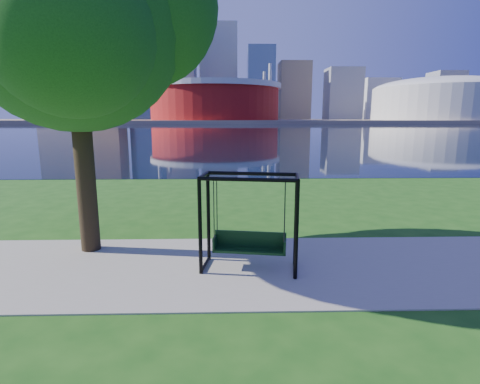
{
  "coord_description": "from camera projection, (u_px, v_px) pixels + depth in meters",
  "views": [
    {
      "loc": [
        -0.41,
        -8.44,
        3.32
      ],
      "look_at": [
        -0.19,
        0.0,
        1.65
      ],
      "focal_mm": 28.0,
      "sensor_mm": 36.0,
      "label": 1
    }
  ],
  "objects": [
    {
      "name": "park_tree",
      "position": [
        71.0,
        12.0,
        8.52
      ],
      "size": [
        6.59,
        5.95,
        8.18
      ],
      "color": "black",
      "rests_on": "ground"
    },
    {
      "name": "far_bank",
      "position": [
        231.0,
        121.0,
        308.77
      ],
      "size": [
        900.0,
        228.0,
        2.0
      ],
      "primitive_type": "cube",
      "color": "#937F60",
      "rests_on": "ground"
    },
    {
      "name": "arena",
      "position": [
        441.0,
        98.0,
        239.71
      ],
      "size": [
        84.0,
        84.0,
        26.56
      ],
      "color": "beige",
      "rests_on": "far_bank"
    },
    {
      "name": "ground",
      "position": [
        248.0,
        259.0,
        8.93
      ],
      "size": [
        900.0,
        900.0,
        0.0
      ],
      "primitive_type": "plane",
      "color": "#1E5114",
      "rests_on": "ground"
    },
    {
      "name": "swing",
      "position": [
        250.0,
        224.0,
        8.17
      ],
      "size": [
        2.21,
        1.22,
        2.14
      ],
      "rotation": [
        0.0,
        0.0,
        -0.16
      ],
      "color": "black",
      "rests_on": "ground"
    },
    {
      "name": "skyline",
      "position": [
        225.0,
        78.0,
        315.0
      ],
      "size": [
        392.0,
        66.0,
        96.5
      ],
      "color": "gray",
      "rests_on": "far_bank"
    },
    {
      "name": "path",
      "position": [
        249.0,
        267.0,
        8.44
      ],
      "size": [
        120.0,
        4.0,
        0.03
      ],
      "primitive_type": "cube",
      "color": "#9E937F",
      "rests_on": "ground"
    },
    {
      "name": "stadium",
      "position": [
        215.0,
        100.0,
        236.32
      ],
      "size": [
        83.0,
        83.0,
        32.0
      ],
      "color": "maroon",
      "rests_on": "far_bank"
    },
    {
      "name": "river",
      "position": [
        232.0,
        129.0,
        108.94
      ],
      "size": [
        900.0,
        180.0,
        0.02
      ],
      "primitive_type": "cube",
      "color": "black",
      "rests_on": "ground"
    }
  ]
}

